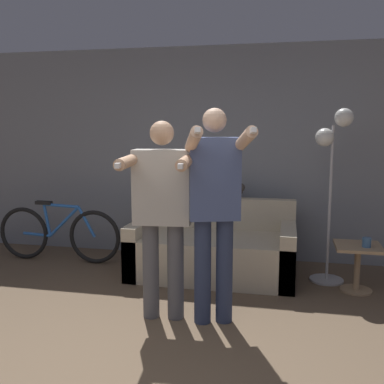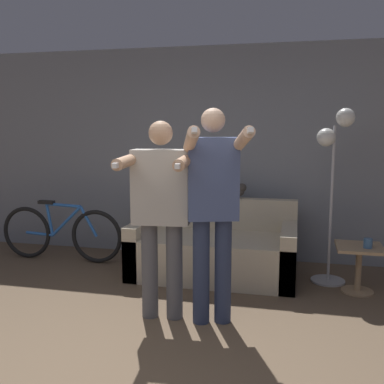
# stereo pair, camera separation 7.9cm
# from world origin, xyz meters

# --- Properties ---
(wall_back) EXTENTS (10.00, 0.05, 2.60)m
(wall_back) POSITION_xyz_m (0.00, 3.20, 1.30)
(wall_back) COLOR gray
(wall_back) RESTS_ON ground_plane
(couch) EXTENTS (1.78, 0.94, 0.81)m
(couch) POSITION_xyz_m (0.24, 2.46, 0.27)
(couch) COLOR beige
(couch) RESTS_ON ground_plane
(person_left) EXTENTS (0.59, 0.71, 1.68)m
(person_left) POSITION_xyz_m (0.01, 1.24, 0.98)
(person_left) COLOR #56565B
(person_left) RESTS_ON ground_plane
(person_right) EXTENTS (0.61, 0.75, 1.78)m
(person_right) POSITION_xyz_m (0.45, 1.24, 1.03)
(person_right) COLOR #2D3856
(person_right) RESTS_ON ground_plane
(cat) EXTENTS (0.47, 0.15, 0.18)m
(cat) POSITION_xyz_m (0.36, 2.83, 0.89)
(cat) COLOR #3D3833
(cat) RESTS_ON couch
(floor_lamp) EXTENTS (0.37, 0.36, 1.82)m
(floor_lamp) POSITION_xyz_m (1.48, 2.52, 1.32)
(floor_lamp) COLOR #B2B2B7
(floor_lamp) RESTS_ON ground_plane
(side_table) EXTENTS (0.45, 0.45, 0.47)m
(side_table) POSITION_xyz_m (1.74, 2.27, 0.34)
(side_table) COLOR #A38460
(side_table) RESTS_ON ground_plane
(cup) EXTENTS (0.08, 0.08, 0.09)m
(cup) POSITION_xyz_m (1.80, 2.21, 0.52)
(cup) COLOR #3D6693
(cup) RESTS_ON side_table
(bicycle) EXTENTS (1.59, 0.07, 0.74)m
(bicycle) POSITION_xyz_m (-1.68, 2.57, 0.34)
(bicycle) COLOR black
(bicycle) RESTS_ON ground_plane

